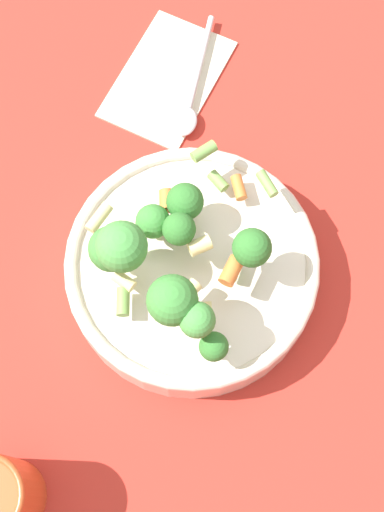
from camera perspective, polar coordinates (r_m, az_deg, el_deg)
The scene contains 5 objects.
ground_plane at distance 0.74m, azimuth -0.00°, elevation -1.72°, with size 3.00×3.00×0.00m, color #B72D23.
bowl at distance 0.71m, azimuth -0.00°, elevation -1.02°, with size 0.25×0.25×0.05m.
pasta_salad at distance 0.64m, azimuth -2.07°, elevation -0.39°, with size 0.19×0.19×0.09m.
napkin at distance 0.84m, azimuth -1.97°, elevation 14.04°, with size 0.19×0.17×0.01m.
spoon at distance 0.82m, azimuth -0.06°, elevation 12.56°, with size 0.13×0.12×0.01m.
Camera 1 is at (-0.13, -0.18, 0.71)m, focal length 50.00 mm.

